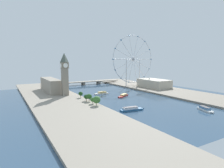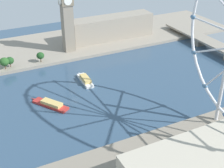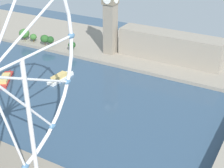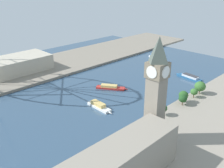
# 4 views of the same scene
# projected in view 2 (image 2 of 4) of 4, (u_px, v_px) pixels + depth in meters

# --- Properties ---
(ground_plane) EXTENTS (395.10, 395.10, 0.00)m
(ground_plane) POSITION_uv_depth(u_px,v_px,m) (47.00, 105.00, 247.44)
(ground_plane) COLOR #334C66
(riverbank_left) EXTENTS (90.00, 520.00, 3.00)m
(riverbank_left) POSITION_uv_depth(u_px,v_px,m) (17.00, 53.00, 334.97)
(riverbank_left) COLOR gray
(riverbank_left) RESTS_ON ground_plane
(clock_tower) EXTENTS (13.16, 13.16, 75.64)m
(clock_tower) POSITION_uv_depth(u_px,v_px,m) (67.00, 14.00, 317.70)
(clock_tower) COLOR gray
(clock_tower) RESTS_ON riverbank_left
(parliament_block) EXTENTS (22.00, 97.51, 25.78)m
(parliament_block) POSITION_uv_depth(u_px,v_px,m) (112.00, 27.00, 362.56)
(parliament_block) COLOR gray
(parliament_block) RESTS_ON riverbank_left
(tour_boat_1) EXTENTS (32.82, 23.93, 4.33)m
(tour_boat_1) POSITION_uv_depth(u_px,v_px,m) (50.00, 104.00, 245.40)
(tour_boat_1) COLOR #B22D28
(tour_boat_1) RESTS_ON ground_plane
(tour_boat_3) EXTENTS (31.56, 8.12, 5.36)m
(tour_boat_3) POSITION_uv_depth(u_px,v_px,m) (85.00, 80.00, 279.93)
(tour_boat_3) COLOR white
(tour_boat_3) RESTS_ON ground_plane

